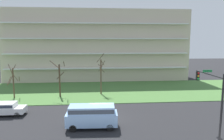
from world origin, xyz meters
name	(u,v)px	position (x,y,z in m)	size (l,w,h in m)	color
ground	(102,120)	(0.00, 0.00, 0.00)	(160.00, 160.00, 0.00)	#232326
grass_lawn_strip	(99,91)	(0.00, 14.00, 0.04)	(80.00, 16.00, 0.08)	#477238
apartment_building	(97,45)	(0.00, 28.15, 7.86)	(40.62, 13.26, 15.72)	beige
tree_far_left	(13,81)	(-13.30, 10.25, 2.70)	(1.90, 1.90, 5.38)	brown
tree_left	(60,78)	(-6.30, 10.51, 3.00)	(2.30, 2.28, 5.92)	#4C3828
tree_center	(101,74)	(0.32, 11.50, 3.39)	(1.46, 1.36, 6.87)	brown
van_blue_near_left	(92,115)	(-1.06, -2.00, 1.40)	(5.28, 2.20, 2.36)	#8CB2E0
sedan_white_center_left	(6,108)	(-11.36, 2.50, 0.87)	(4.41, 1.83, 1.57)	white
traffic_signal_mast	(212,93)	(9.81, -5.05, 4.23)	(0.90, 4.68, 6.23)	black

